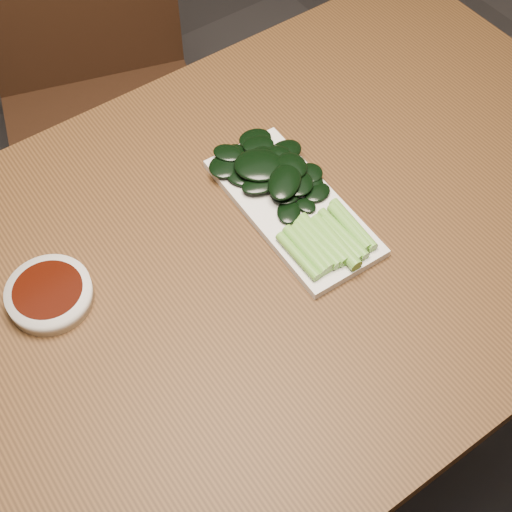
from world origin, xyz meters
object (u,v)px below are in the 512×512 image
at_px(chair_far, 101,97).
at_px(serving_plate, 293,207).
at_px(table, 238,284).
at_px(sauce_bowl, 50,294).
at_px(gai_lan, 285,190).

relative_size(chair_far, serving_plate, 2.93).
height_order(table, sauce_bowl, sauce_bowl).
xyz_separation_m(chair_far, serving_plate, (0.02, -0.67, 0.27)).
xyz_separation_m(chair_far, gai_lan, (0.02, -0.65, 0.29)).
bearing_deg(sauce_bowl, chair_far, 60.11).
distance_m(sauce_bowl, serving_plate, 0.38).
distance_m(chair_far, sauce_bowl, 0.75).
distance_m(sauce_bowl, gai_lan, 0.38).
bearing_deg(gai_lan, chair_far, 92.18).
bearing_deg(gai_lan, sauce_bowl, 173.26).
distance_m(serving_plate, gai_lan, 0.03).
distance_m(table, sauce_bowl, 0.28).
relative_size(serving_plate, gai_lan, 0.97).
relative_size(chair_far, sauce_bowl, 7.49).
relative_size(sauce_bowl, serving_plate, 0.39).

